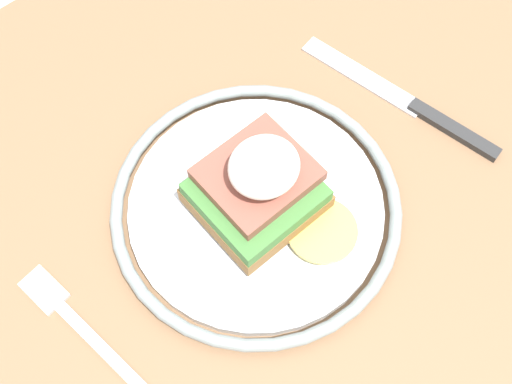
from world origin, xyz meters
TOP-DOWN VIEW (x-y plane):
  - dining_table at (0.00, 0.00)m, footprint 0.84×0.67m
  - plate at (0.01, 0.01)m, footprint 0.23×0.23m
  - sandwich at (0.02, 0.01)m, footprint 0.10×0.12m
  - fork at (-0.15, 0.02)m, footprint 0.03×0.15m
  - knife at (0.19, -0.01)m, footprint 0.05×0.20m

SIDE VIEW (x-z plane):
  - dining_table at x=0.00m, z-range 0.22..0.94m
  - fork at x=-0.15m, z-range 0.72..0.73m
  - knife at x=0.19m, z-range 0.72..0.73m
  - plate at x=0.01m, z-range 0.72..0.74m
  - sandwich at x=0.02m, z-range 0.73..0.80m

